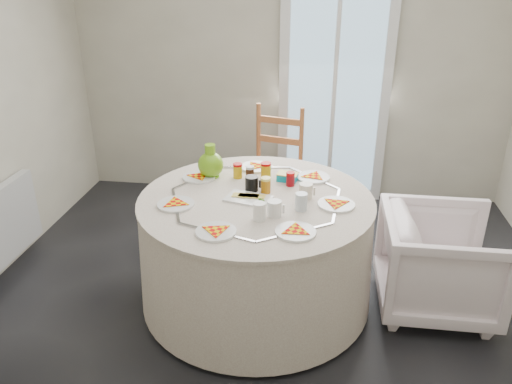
# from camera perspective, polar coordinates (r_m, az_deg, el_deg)

# --- Properties ---
(floor) EXTENTS (4.00, 4.00, 0.00)m
(floor) POSITION_cam_1_polar(r_m,az_deg,el_deg) (3.35, 1.04, -14.10)
(floor) COLOR black
(floor) RESTS_ON ground
(wall_back) EXTENTS (4.00, 0.02, 2.60)m
(wall_back) POSITION_cam_1_polar(r_m,az_deg,el_deg) (4.67, 4.06, 14.79)
(wall_back) COLOR #BCB5A3
(wall_back) RESTS_ON floor
(glass_door) EXTENTS (1.00, 0.08, 2.10)m
(glass_door) POSITION_cam_1_polar(r_m,az_deg,el_deg) (4.67, 8.93, 11.41)
(glass_door) COLOR silver
(glass_door) RESTS_ON floor
(table) EXTENTS (1.52, 1.52, 0.77)m
(table) POSITION_cam_1_polar(r_m,az_deg,el_deg) (3.31, 0.00, -6.71)
(table) COLOR silver
(table) RESTS_ON floor
(wooden_chair) EXTENTS (0.55, 0.54, 1.02)m
(wooden_chair) POSITION_cam_1_polar(r_m,az_deg,el_deg) (4.25, 1.78, 2.17)
(wooden_chair) COLOR #B8653C
(wooden_chair) RESTS_ON floor
(armchair) EXTENTS (0.68, 0.72, 0.74)m
(armchair) POSITION_cam_1_polar(r_m,az_deg,el_deg) (3.43, 20.35, -6.87)
(armchair) COLOR white
(armchair) RESTS_ON floor
(place_settings) EXTENTS (1.51, 1.51, 0.02)m
(place_settings) POSITION_cam_1_polar(r_m,az_deg,el_deg) (3.12, 0.00, -0.50)
(place_settings) COLOR silver
(place_settings) RESTS_ON table
(jar_cluster) EXTENTS (0.46, 0.34, 0.12)m
(jar_cluster) POSITION_cam_1_polar(r_m,az_deg,el_deg) (3.33, 0.72, 2.15)
(jar_cluster) COLOR olive
(jar_cluster) RESTS_ON table
(butter_tub) EXTENTS (0.15, 0.12, 0.05)m
(butter_tub) POSITION_cam_1_polar(r_m,az_deg,el_deg) (3.37, 3.62, 1.71)
(butter_tub) COLOR #0488A4
(butter_tub) RESTS_ON table
(green_pitcher) EXTENTS (0.18, 0.18, 0.23)m
(green_pitcher) POSITION_cam_1_polar(r_m,az_deg,el_deg) (3.41, -5.22, 3.46)
(green_pitcher) COLOR #67A615
(green_pitcher) RESTS_ON table
(cheese_platter) EXTENTS (0.31, 0.24, 0.04)m
(cheese_platter) POSITION_cam_1_polar(r_m,az_deg,el_deg) (3.10, -0.89, -0.66)
(cheese_platter) COLOR white
(cheese_platter) RESTS_ON table
(mugs_glasses) EXTENTS (0.79, 0.79, 0.12)m
(mugs_glasses) POSITION_cam_1_polar(r_m,az_deg,el_deg) (3.08, 2.51, -0.06)
(mugs_glasses) COLOR #A8A0A0
(mugs_glasses) RESTS_ON table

